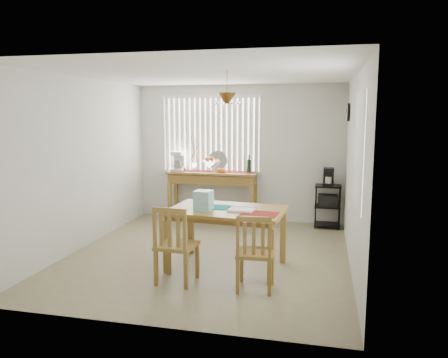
% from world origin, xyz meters
% --- Properties ---
extents(ground, '(4.00, 4.50, 0.01)m').
position_xyz_m(ground, '(0.00, 0.00, -0.01)').
color(ground, gray).
extents(room_shell, '(4.20, 4.70, 2.70)m').
position_xyz_m(room_shell, '(0.00, 0.02, 1.69)').
color(room_shell, silver).
rests_on(room_shell, ground).
extents(sideboard, '(1.71, 0.48, 0.96)m').
position_xyz_m(sideboard, '(-0.45, 1.99, 0.72)').
color(sideboard, olive).
rests_on(sideboard, ground).
extents(sideboard_items, '(1.63, 0.41, 0.74)m').
position_xyz_m(sideboard_items, '(-0.75, 2.01, 1.11)').
color(sideboard_items, maroon).
rests_on(sideboard_items, sideboard).
extents(wire_cart, '(0.46, 0.37, 0.78)m').
position_xyz_m(wire_cart, '(1.70, 2.00, 0.47)').
color(wire_cart, black).
rests_on(wire_cart, ground).
extents(cart_items, '(0.18, 0.22, 0.32)m').
position_xyz_m(cart_items, '(1.70, 2.01, 0.93)').
color(cart_items, black).
rests_on(cart_items, wire_cart).
extents(dining_table, '(1.58, 1.09, 0.81)m').
position_xyz_m(dining_table, '(0.37, -0.46, 0.71)').
color(dining_table, olive).
rests_on(dining_table, ground).
extents(table_items, '(1.16, 0.63, 0.26)m').
position_xyz_m(table_items, '(0.21, -0.58, 0.90)').
color(table_items, '#157A79').
rests_on(table_items, dining_table).
extents(chair_left, '(0.48, 0.48, 0.97)m').
position_xyz_m(chair_left, '(-0.12, -1.14, 0.48)').
color(chair_left, olive).
rests_on(chair_left, ground).
extents(chair_right, '(0.45, 0.45, 0.92)m').
position_xyz_m(chair_right, '(0.86, -1.15, 0.45)').
color(chair_right, olive).
rests_on(chair_right, ground).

